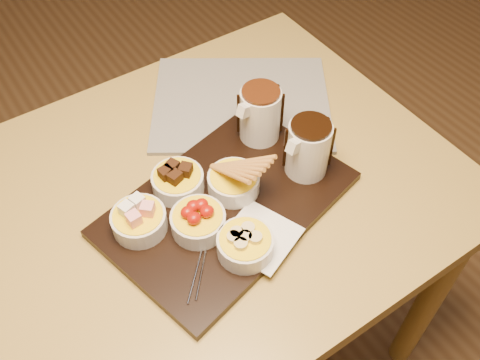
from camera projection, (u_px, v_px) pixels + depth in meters
ground at (187, 359)px, 1.60m from camera, size 5.00×5.00×0.00m
dining_table at (163, 237)px, 1.10m from camera, size 1.20×0.80×0.75m
serving_board at (227, 204)px, 1.02m from camera, size 0.52×0.40×0.02m
napkin at (260, 237)px, 0.96m from camera, size 0.16×0.16×0.00m
bowl_marshmallows at (139, 221)px, 0.96m from camera, size 0.10×0.10×0.04m
bowl_cake at (178, 182)px, 1.02m from camera, size 0.10×0.10×0.04m
bowl_strawberries at (198, 222)px, 0.96m from camera, size 0.10×0.10×0.04m
bowl_biscotti at (234, 183)px, 1.02m from camera, size 0.10×0.10×0.04m
bowl_bananas at (245, 245)px, 0.93m from camera, size 0.10×0.10×0.04m
pitcher_dark_chocolate at (308, 149)px, 1.02m from camera, size 0.10×0.10×0.11m
pitcher_milk_chocolate at (260, 115)px, 1.08m from camera, size 0.10×0.10×0.11m
fondue_skewers at (205, 238)px, 0.95m from camera, size 0.21×0.20×0.01m
newspaper at (241, 103)px, 1.21m from camera, size 0.50×0.48×0.01m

